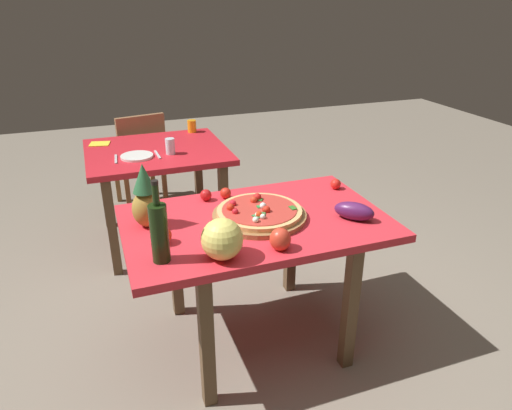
{
  "coord_description": "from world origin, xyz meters",
  "views": [
    {
      "loc": [
        -0.71,
        -1.97,
        1.76
      ],
      "look_at": [
        0.02,
        0.06,
        0.78
      ],
      "focal_mm": 32.9,
      "sensor_mm": 36.0,
      "label": 1
    }
  ],
  "objects_px": {
    "display_table": "(256,235)",
    "wine_bottle": "(159,231)",
    "background_table": "(157,163)",
    "knife_utensil": "(158,155)",
    "napkin_folded": "(100,144)",
    "pizza_board": "(259,216)",
    "drinking_glass_water": "(170,146)",
    "dinner_plate": "(137,156)",
    "dining_chair": "(140,155)",
    "tomato_beside_pepper": "(163,236)",
    "pineapple_left": "(146,199)",
    "tomato_by_bottle": "(226,193)",
    "pizza": "(259,211)",
    "fork_utensil": "(116,159)",
    "eggplant": "(354,211)",
    "tomato_near_board": "(336,184)",
    "drinking_glass_juice": "(192,126)",
    "melon": "(222,239)",
    "tomato_at_corner": "(206,195)"
  },
  "relations": [
    {
      "from": "dining_chair",
      "to": "pineapple_left",
      "type": "height_order",
      "value": "pineapple_left"
    },
    {
      "from": "pineapple_left",
      "to": "napkin_folded",
      "type": "distance_m",
      "value": 1.48
    },
    {
      "from": "pizza_board",
      "to": "tomato_beside_pepper",
      "type": "xyz_separation_m",
      "value": [
        -0.5,
        -0.09,
        0.03
      ]
    },
    {
      "from": "napkin_folded",
      "to": "wine_bottle",
      "type": "bearing_deg",
      "value": -85.09
    },
    {
      "from": "dinner_plate",
      "to": "drinking_glass_water",
      "type": "bearing_deg",
      "value": -0.88
    },
    {
      "from": "pizza_board",
      "to": "eggplant",
      "type": "relative_size",
      "value": 2.36
    },
    {
      "from": "wine_bottle",
      "to": "napkin_folded",
      "type": "relative_size",
      "value": 2.58
    },
    {
      "from": "melon",
      "to": "dining_chair",
      "type": "bearing_deg",
      "value": 92.08
    },
    {
      "from": "background_table",
      "to": "drinking_glass_water",
      "type": "distance_m",
      "value": 0.23
    },
    {
      "from": "background_table",
      "to": "knife_utensil",
      "type": "height_order",
      "value": "knife_utensil"
    },
    {
      "from": "melon",
      "to": "eggplant",
      "type": "relative_size",
      "value": 0.9
    },
    {
      "from": "pizza_board",
      "to": "melon",
      "type": "bearing_deg",
      "value": -132.44
    },
    {
      "from": "wine_bottle",
      "to": "melon",
      "type": "distance_m",
      "value": 0.26
    },
    {
      "from": "pizza_board",
      "to": "drinking_glass_water",
      "type": "xyz_separation_m",
      "value": [
        -0.23,
        1.17,
        0.04
      ]
    },
    {
      "from": "display_table",
      "to": "pineapple_left",
      "type": "bearing_deg",
      "value": 167.65
    },
    {
      "from": "pizza_board",
      "to": "eggplant",
      "type": "height_order",
      "value": "eggplant"
    },
    {
      "from": "wine_bottle",
      "to": "pineapple_left",
      "type": "distance_m",
      "value": 0.35
    },
    {
      "from": "pineapple_left",
      "to": "drinking_glass_juice",
      "type": "bearing_deg",
      "value": 69.81
    },
    {
      "from": "wine_bottle",
      "to": "tomato_beside_pepper",
      "type": "distance_m",
      "value": 0.18
    },
    {
      "from": "fork_utensil",
      "to": "tomato_beside_pepper",
      "type": "bearing_deg",
      "value": -80.84
    },
    {
      "from": "background_table",
      "to": "pizza_board",
      "type": "relative_size",
      "value": 2.09
    },
    {
      "from": "background_table",
      "to": "drinking_glass_juice",
      "type": "xyz_separation_m",
      "value": [
        0.35,
        0.36,
        0.15
      ]
    },
    {
      "from": "drinking_glass_juice",
      "to": "knife_utensil",
      "type": "xyz_separation_m",
      "value": [
        -0.36,
        -0.5,
        -0.04
      ]
    },
    {
      "from": "eggplant",
      "to": "fork_utensil",
      "type": "relative_size",
      "value": 1.11
    },
    {
      "from": "display_table",
      "to": "fork_utensil",
      "type": "height_order",
      "value": "fork_utensil"
    },
    {
      "from": "pineapple_left",
      "to": "knife_utensil",
      "type": "height_order",
      "value": "pineapple_left"
    },
    {
      "from": "pizza_board",
      "to": "wine_bottle",
      "type": "relative_size",
      "value": 1.3
    },
    {
      "from": "pineapple_left",
      "to": "knife_utensil",
      "type": "bearing_deg",
      "value": 78.57
    },
    {
      "from": "pineapple_left",
      "to": "drinking_glass_juice",
      "type": "height_order",
      "value": "pineapple_left"
    },
    {
      "from": "display_table",
      "to": "knife_utensil",
      "type": "height_order",
      "value": "knife_utensil"
    },
    {
      "from": "wine_bottle",
      "to": "dinner_plate",
      "type": "height_order",
      "value": "wine_bottle"
    },
    {
      "from": "dining_chair",
      "to": "wine_bottle",
      "type": "relative_size",
      "value": 2.35
    },
    {
      "from": "display_table",
      "to": "wine_bottle",
      "type": "height_order",
      "value": "wine_bottle"
    },
    {
      "from": "knife_utensil",
      "to": "tomato_near_board",
      "type": "bearing_deg",
      "value": -50.17
    },
    {
      "from": "display_table",
      "to": "wine_bottle",
      "type": "relative_size",
      "value": 3.6
    },
    {
      "from": "pineapple_left",
      "to": "fork_utensil",
      "type": "height_order",
      "value": "pineapple_left"
    },
    {
      "from": "eggplant",
      "to": "drinking_glass_juice",
      "type": "bearing_deg",
      "value": 102.19
    },
    {
      "from": "eggplant",
      "to": "knife_utensil",
      "type": "bearing_deg",
      "value": 119.36
    },
    {
      "from": "tomato_at_corner",
      "to": "drinking_glass_water",
      "type": "xyz_separation_m",
      "value": [
        -0.03,
        0.86,
        0.02
      ]
    },
    {
      "from": "pineapple_left",
      "to": "tomato_by_bottle",
      "type": "xyz_separation_m",
      "value": [
        0.45,
        0.19,
        -0.11
      ]
    },
    {
      "from": "pineapple_left",
      "to": "dinner_plate",
      "type": "height_order",
      "value": "pineapple_left"
    },
    {
      "from": "drinking_glass_water",
      "to": "background_table",
      "type": "bearing_deg",
      "value": 118.88
    },
    {
      "from": "dinner_plate",
      "to": "pizza",
      "type": "bearing_deg",
      "value": -68.62
    },
    {
      "from": "pizza",
      "to": "tomato_beside_pepper",
      "type": "xyz_separation_m",
      "value": [
        -0.49,
        -0.1,
        -0.0
      ]
    },
    {
      "from": "dinner_plate",
      "to": "drinking_glass_juice",
      "type": "bearing_deg",
      "value": 44.86
    },
    {
      "from": "display_table",
      "to": "pizza",
      "type": "relative_size",
      "value": 3.06
    },
    {
      "from": "drinking_glass_water",
      "to": "drinking_glass_juice",
      "type": "bearing_deg",
      "value": 61.89
    },
    {
      "from": "background_table",
      "to": "knife_utensil",
      "type": "bearing_deg",
      "value": -95.08
    },
    {
      "from": "pizza",
      "to": "tomato_by_bottle",
      "type": "height_order",
      "value": "pizza"
    },
    {
      "from": "drinking_glass_water",
      "to": "display_table",
      "type": "bearing_deg",
      "value": -79.99
    }
  ]
}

